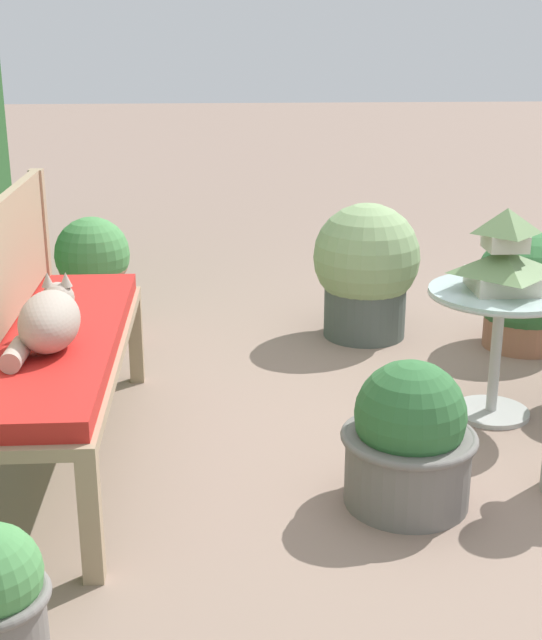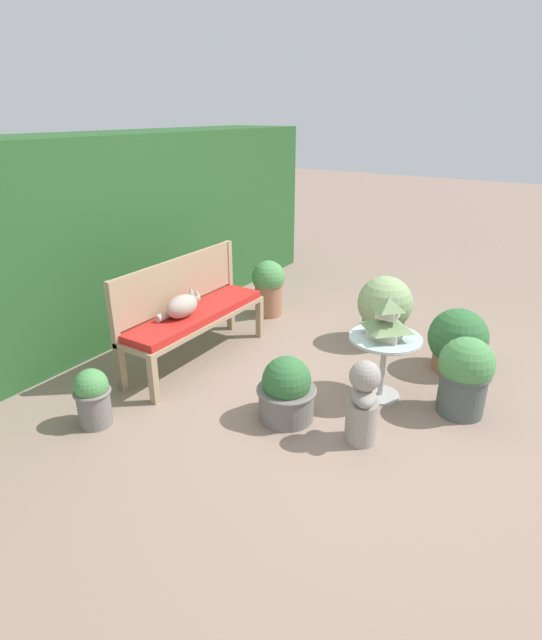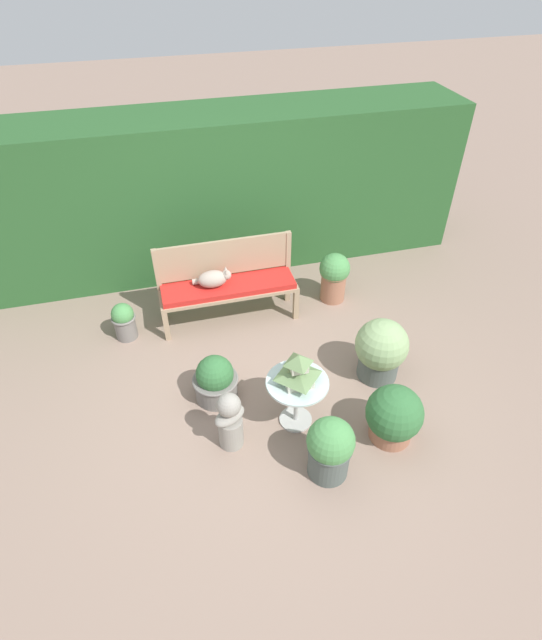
{
  "view_description": "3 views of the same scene",
  "coord_description": "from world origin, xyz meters",
  "px_view_note": "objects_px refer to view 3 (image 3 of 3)",
  "views": [
    {
      "loc": [
        -3.08,
        0.67,
        1.54
      ],
      "look_at": [
        0.03,
        0.48,
        0.49
      ],
      "focal_mm": 50.0,
      "sensor_mm": 36.0,
      "label": 1
    },
    {
      "loc": [
        -3.24,
        -1.57,
        2.16
      ],
      "look_at": [
        0.25,
        0.65,
        0.42
      ],
      "focal_mm": 28.0,
      "sensor_mm": 36.0,
      "label": 2
    },
    {
      "loc": [
        -0.79,
        -3.33,
        3.79
      ],
      "look_at": [
        0.19,
        0.41,
        0.57
      ],
      "focal_mm": 28.0,
      "sensor_mm": 36.0,
      "label": 3
    }
  ],
  "objects_px": {
    "potted_plant_hedge_corner": "(381,350)",
    "potted_plant_table_near": "(124,321)",
    "cat": "(213,279)",
    "potted_plant_bench_left": "(334,276)",
    "garden_bust": "(230,420)",
    "garden_bench": "(229,289)",
    "potted_plant_path_edge": "(215,380)",
    "potted_plant_patio_mid": "(394,416)",
    "potted_plant_bench_right": "(330,448)",
    "patio_table": "(297,390)",
    "pagoda_birdhouse": "(298,371)"
  },
  "relations": [
    {
      "from": "garden_bench",
      "to": "potted_plant_patio_mid",
      "type": "height_order",
      "value": "potted_plant_patio_mid"
    },
    {
      "from": "patio_table",
      "to": "potted_plant_patio_mid",
      "type": "distance_m",
      "value": 0.89
    },
    {
      "from": "potted_plant_patio_mid",
      "to": "potted_plant_bench_left",
      "type": "bearing_deg",
      "value": 84.37
    },
    {
      "from": "potted_plant_bench_right",
      "to": "potted_plant_path_edge",
      "type": "height_order",
      "value": "potted_plant_bench_right"
    },
    {
      "from": "potted_plant_patio_mid",
      "to": "potted_plant_hedge_corner",
      "type": "xyz_separation_m",
      "value": [
        0.21,
        0.76,
        0.07
      ]
    },
    {
      "from": "cat",
      "to": "potted_plant_bench_left",
      "type": "distance_m",
      "value": 1.49
    },
    {
      "from": "garden_bench",
      "to": "garden_bust",
      "type": "relative_size",
      "value": 2.51
    },
    {
      "from": "garden_bench",
      "to": "potted_plant_hedge_corner",
      "type": "xyz_separation_m",
      "value": [
        1.31,
        -1.3,
        -0.08
      ]
    },
    {
      "from": "garden_bust",
      "to": "potted_plant_hedge_corner",
      "type": "distance_m",
      "value": 1.71
    },
    {
      "from": "pagoda_birdhouse",
      "to": "potted_plant_hedge_corner",
      "type": "distance_m",
      "value": 1.11
    },
    {
      "from": "cat",
      "to": "potted_plant_patio_mid",
      "type": "xyz_separation_m",
      "value": [
        1.26,
        -2.06,
        -0.32
      ]
    },
    {
      "from": "potted_plant_table_near",
      "to": "potted_plant_bench_right",
      "type": "bearing_deg",
      "value": -54.31
    },
    {
      "from": "potted_plant_table_near",
      "to": "potted_plant_bench_left",
      "type": "xyz_separation_m",
      "value": [
        2.51,
        0.08,
        0.11
      ]
    },
    {
      "from": "cat",
      "to": "potted_plant_hedge_corner",
      "type": "relative_size",
      "value": 0.63
    },
    {
      "from": "cat",
      "to": "potted_plant_patio_mid",
      "type": "relative_size",
      "value": 0.75
    },
    {
      "from": "potted_plant_bench_right",
      "to": "potted_plant_table_near",
      "type": "height_order",
      "value": "potted_plant_bench_right"
    },
    {
      "from": "potted_plant_path_edge",
      "to": "potted_plant_table_near",
      "type": "height_order",
      "value": "potted_plant_path_edge"
    },
    {
      "from": "potted_plant_hedge_corner",
      "to": "potted_plant_table_near",
      "type": "distance_m",
      "value": 2.82
    },
    {
      "from": "garden_bench",
      "to": "garden_bust",
      "type": "distance_m",
      "value": 1.8
    },
    {
      "from": "garden_bust",
      "to": "garden_bench",
      "type": "bearing_deg",
      "value": 50.71
    },
    {
      "from": "garden_bench",
      "to": "potted_plant_bench_left",
      "type": "distance_m",
      "value": 1.31
    },
    {
      "from": "potted_plant_table_near",
      "to": "pagoda_birdhouse",
      "type": "bearing_deg",
      "value": -47.48
    },
    {
      "from": "potted_plant_path_edge",
      "to": "potted_plant_bench_left",
      "type": "relative_size",
      "value": 0.79
    },
    {
      "from": "patio_table",
      "to": "potted_plant_bench_right",
      "type": "bearing_deg",
      "value": -80.01
    },
    {
      "from": "potted_plant_patio_mid",
      "to": "potted_plant_bench_right",
      "type": "bearing_deg",
      "value": -162.93
    },
    {
      "from": "pagoda_birdhouse",
      "to": "potted_plant_path_edge",
      "type": "height_order",
      "value": "pagoda_birdhouse"
    },
    {
      "from": "garden_bust",
      "to": "potted_plant_path_edge",
      "type": "relative_size",
      "value": 1.24
    },
    {
      "from": "garden_bust",
      "to": "potted_plant_bench_right",
      "type": "bearing_deg",
      "value": -62.52
    },
    {
      "from": "potted_plant_bench_right",
      "to": "potted_plant_table_near",
      "type": "bearing_deg",
      "value": 125.69
    },
    {
      "from": "potted_plant_patio_mid",
      "to": "potted_plant_bench_left",
      "type": "height_order",
      "value": "potted_plant_bench_left"
    },
    {
      "from": "patio_table",
      "to": "garden_bust",
      "type": "height_order",
      "value": "garden_bust"
    },
    {
      "from": "garden_bench",
      "to": "potted_plant_patio_mid",
      "type": "relative_size",
      "value": 2.72
    },
    {
      "from": "garden_bench",
      "to": "pagoda_birdhouse",
      "type": "bearing_deg",
      "value": -79.58
    },
    {
      "from": "potted_plant_hedge_corner",
      "to": "potted_plant_table_near",
      "type": "xyz_separation_m",
      "value": [
        -2.51,
        1.28,
        -0.12
      ]
    },
    {
      "from": "potted_plant_hedge_corner",
      "to": "potted_plant_bench_left",
      "type": "bearing_deg",
      "value": 89.92
    },
    {
      "from": "patio_table",
      "to": "garden_bust",
      "type": "xyz_separation_m",
      "value": [
        -0.64,
        -0.1,
        -0.11
      ]
    },
    {
      "from": "patio_table",
      "to": "potted_plant_bench_left",
      "type": "relative_size",
      "value": 0.9
    },
    {
      "from": "potted_plant_table_near",
      "to": "potted_plant_bench_left",
      "type": "bearing_deg",
      "value": 1.92
    },
    {
      "from": "garden_bench",
      "to": "patio_table",
      "type": "height_order",
      "value": "patio_table"
    },
    {
      "from": "garden_bench",
      "to": "garden_bust",
      "type": "height_order",
      "value": "garden_bust"
    },
    {
      "from": "garden_bench",
      "to": "cat",
      "type": "distance_m",
      "value": 0.24
    },
    {
      "from": "potted_plant_hedge_corner",
      "to": "potted_plant_bench_left",
      "type": "distance_m",
      "value": 1.36
    },
    {
      "from": "garden_bust",
      "to": "potted_plant_hedge_corner",
      "type": "height_order",
      "value": "potted_plant_hedge_corner"
    },
    {
      "from": "potted_plant_table_near",
      "to": "cat",
      "type": "bearing_deg",
      "value": 1.47
    },
    {
      "from": "potted_plant_hedge_corner",
      "to": "potted_plant_table_near",
      "type": "bearing_deg",
      "value": 153.02
    },
    {
      "from": "cat",
      "to": "potted_plant_patio_mid",
      "type": "height_order",
      "value": "cat"
    },
    {
      "from": "patio_table",
      "to": "potted_plant_hedge_corner",
      "type": "distance_m",
      "value": 1.07
    },
    {
      "from": "garden_bench",
      "to": "potted_plant_bench_right",
      "type": "relative_size",
      "value": 2.51
    },
    {
      "from": "cat",
      "to": "potted_plant_path_edge",
      "type": "relative_size",
      "value": 0.86
    },
    {
      "from": "garden_bench",
      "to": "potted_plant_bench_right",
      "type": "distance_m",
      "value": 2.31
    }
  ]
}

